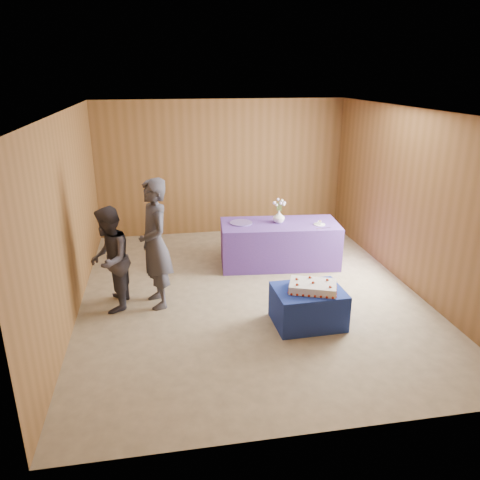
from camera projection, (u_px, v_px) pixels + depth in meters
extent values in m
plane|color=#9C8B6B|center=(250.00, 293.00, 7.15)|extent=(6.00, 6.00, 0.00)
cube|color=brown|center=(222.00, 168.00, 9.47)|extent=(5.00, 0.04, 2.70)
cube|color=brown|center=(320.00, 305.00, 3.92)|extent=(5.00, 0.04, 2.70)
cube|color=brown|center=(68.00, 217.00, 6.29)|extent=(0.04, 6.00, 2.70)
cube|color=brown|center=(412.00, 200.00, 7.10)|extent=(0.04, 6.00, 2.70)
cube|color=white|center=(251.00, 111.00, 6.24)|extent=(5.00, 6.00, 0.04)
cube|color=navy|center=(308.00, 306.00, 6.21)|extent=(0.92, 0.73, 0.50)
cube|color=#5B3593|center=(279.00, 244.00, 8.12)|extent=(2.08, 1.09, 0.75)
cube|color=white|center=(313.00, 287.00, 6.08)|extent=(0.70, 0.58, 0.11)
sphere|color=maroon|center=(288.00, 294.00, 5.97)|extent=(0.03, 0.03, 0.03)
sphere|color=maroon|center=(336.00, 298.00, 5.86)|extent=(0.03, 0.03, 0.03)
sphere|color=maroon|center=(291.00, 281.00, 6.33)|extent=(0.03, 0.03, 0.03)
sphere|color=maroon|center=(336.00, 285.00, 6.23)|extent=(0.03, 0.03, 0.03)
sphere|color=maroon|center=(299.00, 284.00, 6.00)|extent=(0.04, 0.04, 0.04)
cone|color=#125220|center=(301.00, 284.00, 6.01)|extent=(0.02, 0.03, 0.02)
sphere|color=maroon|center=(326.00, 280.00, 6.11)|extent=(0.04, 0.04, 0.04)
cone|color=#125220|center=(327.00, 280.00, 6.12)|extent=(0.02, 0.03, 0.02)
sphere|color=maroon|center=(313.00, 282.00, 6.06)|extent=(0.04, 0.04, 0.04)
cone|color=#125220|center=(315.00, 282.00, 6.07)|extent=(0.02, 0.03, 0.02)
imported|color=silver|center=(279.00, 217.00, 7.99)|extent=(0.25, 0.25, 0.21)
cylinder|color=#29662B|center=(281.00, 207.00, 7.93)|extent=(0.01, 0.01, 0.15)
sphere|color=#D8C0F9|center=(284.00, 202.00, 7.92)|extent=(0.05, 0.05, 0.05)
cylinder|color=#29662B|center=(280.00, 206.00, 7.95)|extent=(0.01, 0.01, 0.15)
sphere|color=silver|center=(282.00, 201.00, 7.97)|extent=(0.05, 0.05, 0.05)
cylinder|color=#29662B|center=(279.00, 206.00, 7.96)|extent=(0.01, 0.01, 0.15)
sphere|color=#D8C0F9|center=(278.00, 201.00, 7.98)|extent=(0.05, 0.05, 0.05)
cylinder|color=#29662B|center=(277.00, 206.00, 7.95)|extent=(0.01, 0.01, 0.15)
sphere|color=silver|center=(275.00, 202.00, 7.95)|extent=(0.05, 0.05, 0.05)
cylinder|color=#29662B|center=(277.00, 207.00, 7.92)|extent=(0.01, 0.01, 0.15)
sphere|color=#D8C0F9|center=(274.00, 203.00, 7.89)|extent=(0.05, 0.05, 0.05)
cylinder|color=#29662B|center=(278.00, 207.00, 7.90)|extent=(0.01, 0.01, 0.15)
sphere|color=silver|center=(277.00, 204.00, 7.83)|extent=(0.05, 0.05, 0.05)
cylinder|color=#29662B|center=(280.00, 207.00, 7.89)|extent=(0.01, 0.01, 0.15)
sphere|color=#D8C0F9|center=(281.00, 204.00, 7.82)|extent=(0.05, 0.05, 0.05)
cylinder|color=#29662B|center=(281.00, 207.00, 7.91)|extent=(0.01, 0.01, 0.15)
sphere|color=silver|center=(284.00, 203.00, 7.85)|extent=(0.05, 0.05, 0.05)
cylinder|color=#614D9A|center=(241.00, 223.00, 7.98)|extent=(0.43, 0.43, 0.02)
cylinder|color=white|center=(319.00, 224.00, 7.91)|extent=(0.22, 0.22, 0.01)
cube|color=white|center=(320.00, 223.00, 7.90)|extent=(0.08, 0.07, 0.05)
sphere|color=maroon|center=(320.00, 221.00, 7.87)|extent=(0.02, 0.02, 0.02)
cube|color=silver|center=(323.00, 228.00, 7.73)|extent=(0.26, 0.05, 0.00)
imported|color=#373741|center=(155.00, 244.00, 6.51)|extent=(0.60, 0.77, 1.86)
imported|color=#373641|center=(110.00, 260.00, 6.45)|extent=(0.62, 0.77, 1.49)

